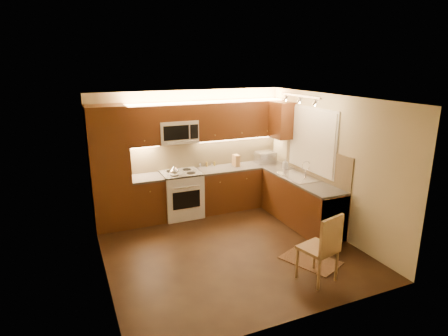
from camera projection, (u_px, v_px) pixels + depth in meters
name	position (u px, v px, depth m)	size (l,w,h in m)	color
floor	(229.00, 248.00, 6.36)	(4.00, 4.00, 0.01)	black
ceiling	(229.00, 99.00, 5.68)	(4.00, 4.00, 0.01)	beige
wall_back	(190.00, 151.00, 7.79)	(4.00, 0.01, 2.50)	#C0B58D
wall_front	(301.00, 225.00, 4.26)	(4.00, 0.01, 2.50)	#C0B58D
wall_left	(99.00, 194.00, 5.26)	(0.01, 4.00, 2.50)	#C0B58D
wall_right	(330.00, 165.00, 6.79)	(0.01, 4.00, 2.50)	#C0B58D
pantry	(110.00, 168.00, 6.92)	(0.70, 0.60, 2.30)	#4F2E11
base_cab_back_left	(147.00, 200.00, 7.37)	(0.62, 0.60, 0.86)	#4F2E11
counter_back_left	(146.00, 178.00, 7.25)	(0.62, 0.60, 0.04)	#3A3735
base_cab_back_right	(241.00, 187.00, 8.15)	(1.92, 0.60, 0.86)	#4F2E11
counter_back_right	(241.00, 167.00, 8.02)	(1.92, 0.60, 0.04)	#3A3735
base_cab_right	(301.00, 202.00, 7.25)	(0.60, 2.00, 0.86)	#4F2E11
counter_right	(302.00, 180.00, 7.13)	(0.60, 2.00, 0.04)	#3A3735
dishwasher	(324.00, 215.00, 6.63)	(0.58, 0.60, 0.84)	silver
backsplash_back	(206.00, 152.00, 7.93)	(3.30, 0.02, 0.60)	tan
backsplash_right	(316.00, 162.00, 7.15)	(0.02, 2.00, 0.60)	tan
upper_cab_back_left	(142.00, 126.00, 7.09)	(0.62, 0.35, 0.75)	#4F2E11
upper_cab_back_right	(239.00, 120.00, 7.86)	(1.92, 0.35, 0.75)	#4F2E11
upper_cab_bridge	(177.00, 112.00, 7.29)	(0.76, 0.35, 0.31)	#4F2E11
upper_cab_right_corner	(282.00, 120.00, 7.79)	(0.35, 0.50, 0.75)	#4F2E11
stove	(182.00, 194.00, 7.60)	(0.76, 0.65, 0.92)	silver
microwave	(177.00, 131.00, 7.38)	(0.76, 0.38, 0.44)	silver
window_frame	(312.00, 140.00, 7.17)	(0.03, 1.44, 1.24)	silver
window_blinds	(311.00, 140.00, 7.17)	(0.02, 1.36, 1.16)	silver
sink	(298.00, 173.00, 7.23)	(0.52, 0.86, 0.15)	silver
faucet	(306.00, 168.00, 7.28)	(0.20, 0.04, 0.30)	silver
track_light_bar	(300.00, 96.00, 6.64)	(0.04, 1.20, 0.03)	silver
kettle	(174.00, 171.00, 7.22)	(0.18, 0.18, 0.20)	silver
toaster_oven	(265.00, 157.00, 8.23)	(0.41, 0.31, 0.25)	silver
knife_block	(236.00, 160.00, 7.98)	(0.11, 0.18, 0.24)	#9A6F45
spice_jar_a	(200.00, 165.00, 7.89)	(0.04, 0.04, 0.10)	silver
spice_jar_b	(215.00, 164.00, 8.02)	(0.04, 0.04, 0.09)	olive
spice_jar_c	(212.00, 164.00, 7.97)	(0.04, 0.04, 0.08)	silver
spice_jar_d	(207.00, 164.00, 7.95)	(0.04, 0.04, 0.10)	olive
soap_bottle	(285.00, 164.00, 7.78)	(0.09, 0.10, 0.21)	#BAB9BE
rug	(310.00, 260.00, 5.95)	(0.58, 0.86, 0.01)	black
dining_chair	(318.00, 247.00, 5.32)	(0.46, 0.46, 1.03)	#9A6F45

